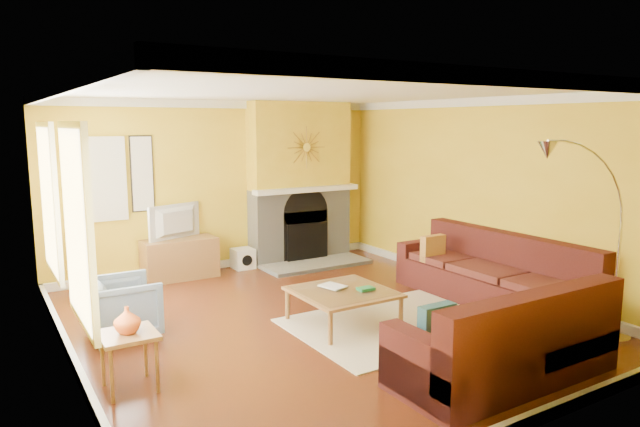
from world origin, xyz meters
TOP-DOWN VIEW (x-y plane):
  - floor at (0.00, 0.00)m, footprint 5.50×6.00m
  - ceiling at (0.00, 0.00)m, footprint 5.50×6.00m
  - wall_back at (0.00, 3.01)m, footprint 5.50×0.02m
  - wall_front at (0.00, -3.01)m, footprint 5.50×0.02m
  - wall_left at (-2.76, 0.00)m, footprint 0.02×6.00m
  - wall_right at (2.76, 0.00)m, footprint 0.02×6.00m
  - baseboard at (0.00, 0.00)m, footprint 5.50×6.00m
  - crown_molding at (0.00, 0.00)m, footprint 5.50×6.00m
  - window_left_near at (-2.72, 1.30)m, footprint 0.06×1.22m
  - window_left_far at (-2.72, -0.60)m, footprint 0.06×1.22m
  - window_back at (-1.90, 2.96)m, footprint 0.82×0.06m
  - wall_art at (-1.25, 2.97)m, footprint 0.34×0.04m
  - fireplace at (1.35, 2.80)m, footprint 1.80×0.40m
  - mantel at (1.35, 2.56)m, footprint 1.92×0.22m
  - hearth at (1.35, 2.25)m, footprint 1.80×0.70m
  - sunburst at (1.35, 2.57)m, footprint 0.70×0.04m
  - rug at (0.71, -0.63)m, footprint 2.40×1.80m
  - sectional_sofa at (1.15, -0.95)m, footprint 3.21×3.49m
  - coffee_table at (0.17, -0.29)m, footprint 1.07×1.07m
  - media_console at (-0.81, 2.72)m, footprint 1.11×0.50m
  - tv at (-0.81, 2.72)m, footprint 0.90×0.42m
  - subwoofer at (0.25, 2.76)m, footprint 0.33×0.33m
  - armchair at (-2.12, 0.65)m, footprint 0.74×0.72m
  - side_table at (-2.36, -0.68)m, footprint 0.48×0.48m
  - vase at (-2.36, -0.68)m, footprint 0.23×0.23m
  - book at (0.01, -0.19)m, footprint 0.29×0.35m
  - arc_lamp at (1.81, -2.24)m, footprint 1.38×0.36m

SIDE VIEW (x-z plane):
  - floor at x=0.00m, z-range -0.02..0.00m
  - rug at x=0.71m, z-range 0.00..0.02m
  - hearth at x=1.35m, z-range 0.00..0.06m
  - baseboard at x=0.00m, z-range 0.00..0.12m
  - subwoofer at x=0.25m, z-range 0.00..0.33m
  - coffee_table at x=0.17m, z-range 0.00..0.42m
  - side_table at x=-2.36m, z-range 0.00..0.52m
  - media_console at x=-0.81m, z-range 0.00..0.61m
  - armchair at x=-2.12m, z-range 0.00..0.67m
  - book at x=0.01m, z-range 0.42..0.45m
  - sectional_sofa at x=1.15m, z-range 0.00..0.90m
  - vase at x=-2.36m, z-range 0.52..0.77m
  - tv at x=-0.81m, z-range 0.61..1.13m
  - arc_lamp at x=1.81m, z-range 0.00..2.18m
  - mantel at x=1.35m, z-range 1.21..1.29m
  - wall_back at x=0.00m, z-range 0.00..2.70m
  - wall_front at x=0.00m, z-range 0.00..2.70m
  - wall_left at x=-2.76m, z-range 0.00..2.70m
  - wall_right at x=2.76m, z-range 0.00..2.70m
  - fireplace at x=1.35m, z-range 0.00..2.70m
  - window_left_near at x=-2.72m, z-range 0.64..2.36m
  - window_left_far at x=-2.72m, z-range 0.64..2.36m
  - window_back at x=-1.90m, z-range 0.94..2.16m
  - wall_art at x=-1.25m, z-range 1.03..2.17m
  - sunburst at x=1.35m, z-range 1.60..2.30m
  - crown_molding at x=0.00m, z-range 2.58..2.70m
  - ceiling at x=0.00m, z-range 2.70..2.72m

